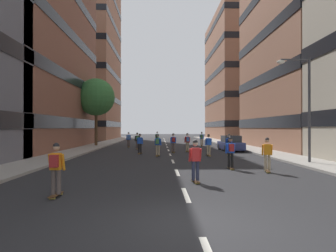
{
  "coord_description": "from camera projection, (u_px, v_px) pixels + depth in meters",
  "views": [
    {
      "loc": [
        -0.88,
        -7.02,
        2.27
      ],
      "look_at": [
        0.0,
        24.82,
        2.48
      ],
      "focal_mm": 31.62,
      "sensor_mm": 36.0,
      "label": 1
    }
  ],
  "objects": [
    {
      "name": "skater_0",
      "position": [
        140.0,
        143.0,
        25.86
      ],
      "size": [
        0.56,
        0.92,
        1.78
      ],
      "color": "brown",
      "rests_on": "ground_plane"
    },
    {
      "name": "skater_11",
      "position": [
        267.0,
        153.0,
        15.11
      ],
      "size": [
        0.57,
        0.92,
        1.78
      ],
      "color": "brown",
      "rests_on": "ground_plane"
    },
    {
      "name": "sidewalk_left",
      "position": [
        95.0,
        146.0,
        35.96
      ],
      "size": [
        2.81,
        71.36,
        0.14
      ],
      "primitive_type": "cube",
      "color": "#9E9991",
      "rests_on": "ground_plane"
    },
    {
      "name": "skater_7",
      "position": [
        195.0,
        159.0,
        12.24
      ],
      "size": [
        0.55,
        0.92,
        1.78
      ],
      "color": "brown",
      "rests_on": "ground_plane"
    },
    {
      "name": "skater_12",
      "position": [
        173.0,
        142.0,
        27.02
      ],
      "size": [
        0.55,
        0.92,
        1.78
      ],
      "color": "brown",
      "rests_on": "ground_plane"
    },
    {
      "name": "skater_6",
      "position": [
        56.0,
        166.0,
        9.67
      ],
      "size": [
        0.54,
        0.91,
        1.78
      ],
      "color": "brown",
      "rests_on": "ground_plane"
    },
    {
      "name": "skater_1",
      "position": [
        202.0,
        138.0,
        37.38
      ],
      "size": [
        0.56,
        0.92,
        1.78
      ],
      "color": "brown",
      "rests_on": "ground_plane"
    },
    {
      "name": "parked_car_near",
      "position": [
        231.0,
        144.0,
        29.23
      ],
      "size": [
        1.82,
        4.4,
        1.52
      ],
      "color": "navy",
      "rests_on": "ground_plane"
    },
    {
      "name": "building_right_far",
      "position": [
        246.0,
        78.0,
        61.31
      ],
      "size": [
        13.83,
        21.96,
        25.24
      ],
      "color": "#9E6B51",
      "rests_on": "ground_plane"
    },
    {
      "name": "skater_8",
      "position": [
        187.0,
        141.0,
        28.11
      ],
      "size": [
        0.56,
        0.92,
        1.78
      ],
      "color": "brown",
      "rests_on": "ground_plane"
    },
    {
      "name": "skater_10",
      "position": [
        137.0,
        140.0,
        31.55
      ],
      "size": [
        0.56,
        0.92,
        1.78
      ],
      "color": "brown",
      "rests_on": "ground_plane"
    },
    {
      "name": "skater_9",
      "position": [
        229.0,
        143.0,
        24.1
      ],
      "size": [
        0.55,
        0.91,
        1.78
      ],
      "color": "brown",
      "rests_on": "ground_plane"
    },
    {
      "name": "street_tree_near",
      "position": [
        96.0,
        97.0,
        36.39
      ],
      "size": [
        4.59,
        4.59,
        8.23
      ],
      "color": "#4C3823",
      "rests_on": "sidewalk_left"
    },
    {
      "name": "building_right_mid",
      "position": [
        324.0,
        19.0,
        32.18
      ],
      "size": [
        13.83,
        17.86,
        28.21
      ],
      "color": "#9E6B51",
      "rests_on": "ground_plane"
    },
    {
      "name": "building_left_far",
      "position": [
        81.0,
        52.0,
        60.4
      ],
      "size": [
        13.83,
        19.44,
        35.29
      ],
      "color": "#9E6B51",
      "rests_on": "ground_plane"
    },
    {
      "name": "streetlamp_right",
      "position": [
        304.0,
        98.0,
        18.44
      ],
      "size": [
        2.13,
        0.3,
        6.5
      ],
      "color": "#3F3F44",
      "rests_on": "sidewalk_right"
    },
    {
      "name": "skater_2",
      "position": [
        129.0,
        139.0,
        34.67
      ],
      "size": [
        0.56,
        0.92,
        1.78
      ],
      "color": "brown",
      "rests_on": "ground_plane"
    },
    {
      "name": "skater_13",
      "position": [
        209.0,
        144.0,
        23.87
      ],
      "size": [
        0.55,
        0.92,
        1.78
      ],
      "color": "brown",
      "rests_on": "ground_plane"
    },
    {
      "name": "ground_plane",
      "position": [
        168.0,
        148.0,
        32.96
      ],
      "size": [
        155.7,
        155.7,
        0.0
      ],
      "primitive_type": "plane",
      "color": "#28282B"
    },
    {
      "name": "building_left_mid",
      "position": [
        7.0,
        39.0,
        31.22
      ],
      "size": [
        13.83,
        22.76,
        23.2
      ],
      "color": "brown",
      "rests_on": "ground_plane"
    },
    {
      "name": "sidewalk_right",
      "position": [
        238.0,
        146.0,
        36.45
      ],
      "size": [
        2.81,
        71.36,
        0.14
      ],
      "primitive_type": "cube",
      "color": "#9E9991",
      "rests_on": "ground_plane"
    },
    {
      "name": "skater_3",
      "position": [
        231.0,
        151.0,
        16.18
      ],
      "size": [
        0.54,
        0.91,
        1.78
      ],
      "color": "brown",
      "rests_on": "ground_plane"
    },
    {
      "name": "skater_4",
      "position": [
        157.0,
        137.0,
        40.37
      ],
      "size": [
        0.57,
        0.92,
        1.78
      ],
      "color": "brown",
      "rests_on": "ground_plane"
    },
    {
      "name": "lane_markings",
      "position": [
        167.0,
        147.0,
        35.01
      ],
      "size": [
        0.16,
        62.2,
        0.01
      ],
      "color": "silver",
      "rests_on": "ground_plane"
    },
    {
      "name": "skater_5",
      "position": [
        158.0,
        144.0,
        23.73
      ],
      "size": [
        0.57,
        0.92,
        1.78
      ],
      "color": "brown",
      "rests_on": "ground_plane"
    }
  ]
}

